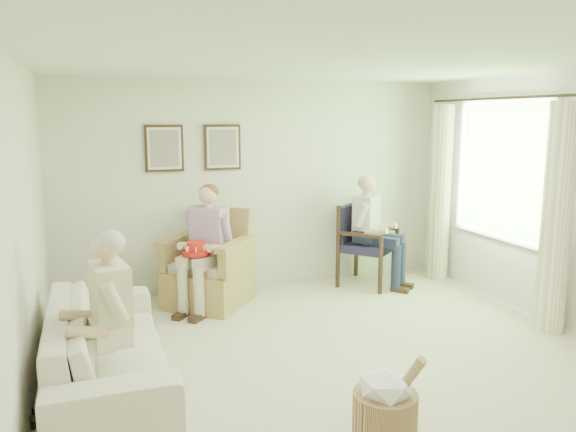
% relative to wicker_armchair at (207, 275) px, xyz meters
% --- Properties ---
extents(floor, '(5.50, 5.50, 0.00)m').
position_rel_wicker_armchair_xyz_m(floor, '(0.78, -2.19, -0.35)').
color(floor, beige).
rests_on(floor, ground).
extents(back_wall, '(5.00, 0.04, 2.60)m').
position_rel_wicker_armchair_xyz_m(back_wall, '(0.78, 0.56, 0.95)').
color(back_wall, silver).
rests_on(back_wall, ground).
extents(left_wall, '(0.04, 5.50, 2.60)m').
position_rel_wicker_armchair_xyz_m(left_wall, '(-1.72, -2.19, 0.95)').
color(left_wall, silver).
rests_on(left_wall, ground).
extents(ceiling, '(5.00, 5.50, 0.02)m').
position_rel_wicker_armchair_xyz_m(ceiling, '(0.78, -2.19, 2.25)').
color(ceiling, white).
rests_on(ceiling, back_wall).
extents(window, '(0.13, 2.50, 1.63)m').
position_rel_wicker_armchair_xyz_m(window, '(3.25, -0.99, 1.24)').
color(window, '#2D6B23').
rests_on(window, right_wall).
extents(curtain_left, '(0.34, 0.34, 2.30)m').
position_rel_wicker_armchair_xyz_m(curtain_left, '(3.11, -1.97, 0.80)').
color(curtain_left, '#FFF4C7').
rests_on(curtain_left, ground).
extents(curtain_right, '(0.34, 0.34, 2.30)m').
position_rel_wicker_armchair_xyz_m(curtain_right, '(3.11, -0.01, 0.80)').
color(curtain_right, '#FFF4C7').
rests_on(curtain_right, ground).
extents(framed_print_left, '(0.45, 0.05, 0.55)m').
position_rel_wicker_armchair_xyz_m(framed_print_left, '(-0.37, 0.52, 1.43)').
color(framed_print_left, '#382114').
rests_on(framed_print_left, back_wall).
extents(framed_print_right, '(0.45, 0.05, 0.55)m').
position_rel_wicker_armchair_xyz_m(framed_print_right, '(0.33, 0.52, 1.43)').
color(framed_print_right, '#382114').
rests_on(framed_print_right, back_wall).
extents(wicker_armchair, '(0.86, 0.85, 1.10)m').
position_rel_wicker_armchair_xyz_m(wicker_armchair, '(0.00, 0.00, 0.00)').
color(wicker_armchair, '#A6824E').
rests_on(wicker_armchair, ground).
extents(wood_armchair, '(0.67, 0.63, 1.03)m').
position_rel_wicker_armchair_xyz_m(wood_armchair, '(2.11, 0.15, 0.21)').
color(wood_armchair, black).
rests_on(wood_armchair, ground).
extents(sofa, '(2.27, 0.89, 0.66)m').
position_rel_wicker_armchair_xyz_m(sofa, '(-1.17, -1.69, -0.02)').
color(sofa, white).
rests_on(sofa, ground).
extents(person_wicker, '(0.40, 0.63, 1.38)m').
position_rel_wicker_armchair_xyz_m(person_wicker, '(-0.00, -0.14, 0.46)').
color(person_wicker, beige).
rests_on(person_wicker, ground).
extents(person_dark, '(0.40, 0.63, 1.40)m').
position_rel_wicker_armchair_xyz_m(person_dark, '(2.11, -0.02, 0.48)').
color(person_dark, '#1A203A').
rests_on(person_dark, ground).
extents(person_sofa, '(0.42, 0.62, 1.30)m').
position_rel_wicker_armchair_xyz_m(person_sofa, '(-1.17, -2.05, 0.40)').
color(person_sofa, beige).
rests_on(person_sofa, ground).
extents(red_hat, '(0.30, 0.30, 0.14)m').
position_rel_wicker_armchair_xyz_m(red_hat, '(-0.17, -0.29, 0.38)').
color(red_hat, red).
rests_on(red_hat, person_wicker).
extents(hatbox, '(0.51, 0.51, 0.64)m').
position_rel_wicker_armchair_xyz_m(hatbox, '(0.55, -3.17, -0.10)').
color(hatbox, tan).
rests_on(hatbox, ground).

